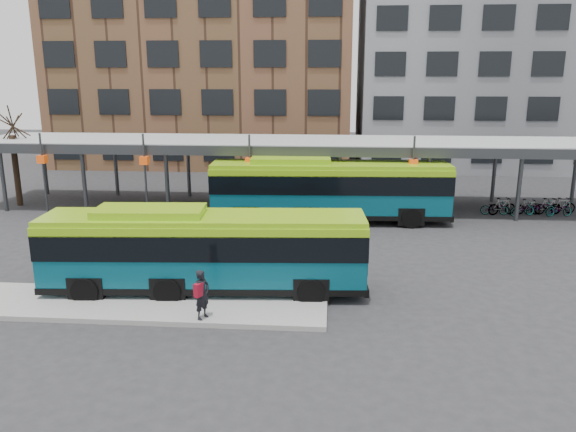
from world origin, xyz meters
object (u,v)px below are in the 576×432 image
object	(u,v)px
bus_front	(203,249)
pedestrian	(202,294)
tree	(16,167)
bus_rear	(329,188)

from	to	relation	value
bus_front	pedestrian	size ratio (longest dim) A/B	7.19
tree	bus_rear	bearing A→B (deg)	-7.02
pedestrian	bus_front	bearing A→B (deg)	37.75
bus_rear	bus_front	bearing A→B (deg)	-115.03
bus_rear	pedestrian	xyz separation A→B (m)	(-4.03, -13.75, -0.85)
bus_rear	pedestrian	bearing A→B (deg)	-108.78
bus_rear	tree	bearing A→B (deg)	170.54
tree	bus_front	world-z (taller)	tree
tree	bus_rear	size ratio (longest dim) A/B	0.42
bus_front	bus_rear	world-z (taller)	bus_rear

